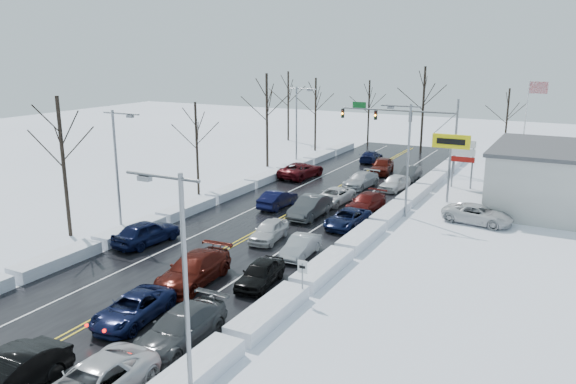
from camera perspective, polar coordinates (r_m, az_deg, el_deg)
The scene contains 42 objects.
ground at distance 40.67m, azimuth -3.89°, elevation -4.47°, with size 160.00×160.00×0.00m, color white.
road_surface at distance 42.29m, azimuth -2.46°, elevation -3.70°, with size 14.00×84.00×0.01m, color black.
snow_bank_left at distance 46.44m, azimuth -10.60°, elevation -2.29°, with size 1.55×72.00×0.76m, color white.
snow_bank_right at distance 39.20m, azimuth 7.22°, elevation -5.28°, with size 1.55×72.00×0.76m, color white.
traffic_signal_mast at distance 63.44m, azimuth 12.27°, elevation 7.11°, with size 13.28×0.39×8.00m.
tires_plus_sign at distance 50.31m, azimuth 16.22°, elevation 4.50°, with size 3.20×0.34×6.00m.
used_vehicles_sign at distance 56.41m, azimuth 17.38°, elevation 3.70°, with size 2.20×0.22×4.65m.
speed_limit_sign at distance 29.80m, azimuth 1.48°, elevation -8.26°, with size 0.55×0.09×2.35m.
flagpole at distance 63.30m, azimuth 23.12°, elevation 6.69°, with size 1.87×1.20×10.00m.
streetlight_se at distance 20.53m, azimuth -10.85°, elevation -8.16°, with size 3.20×0.25×9.00m.
streetlight_ne at distance 45.03m, azimuth 11.90°, elevation 4.08°, with size 3.20×0.25×9.00m.
streetlight_sw at distance 41.29m, azimuth -16.85°, elevation 2.86°, with size 3.20×0.25×9.00m.
streetlight_nw at distance 63.99m, azimuth 1.02°, elevation 7.34°, with size 3.20×0.25×9.00m.
tree_left_b at distance 42.01m, azimuth -22.06°, elevation 4.94°, with size 4.00×4.00×10.00m.
tree_left_c at distance 51.57m, azimuth -9.31°, elevation 6.17°, with size 3.40×3.40×8.50m.
tree_left_d at distance 63.40m, azimuth -2.17°, elevation 9.11°, with size 4.20×4.20×10.50m.
tree_left_e at distance 73.89m, azimuth 2.83°, elevation 9.30°, with size 3.80×3.80×9.50m.
tree_far_a at distance 82.41m, azimuth 0.02°, elevation 10.08°, with size 4.00×4.00×10.00m.
tree_far_b at distance 78.55m, azimuth 8.24°, elevation 9.21°, with size 3.60×3.60×9.00m.
tree_far_c at distance 74.19m, azimuth 13.64°, elevation 9.75°, with size 4.40×4.40×11.00m.
tree_far_d at distance 74.00m, azimuth 21.43°, elevation 7.80°, with size 3.40×3.40×8.50m.
queued_car_2 at distance 29.53m, azimuth -15.38°, elevation -12.51°, with size 2.25×4.87×1.35m, color black.
queued_car_3 at distance 33.16m, azimuth -9.50°, elevation -9.11°, with size 2.35×5.77×1.68m, color #440F09.
queued_car_4 at distance 39.68m, azimuth -1.94°, elevation -4.93°, with size 1.70×4.22×1.44m, color silver.
queued_car_5 at distance 45.05m, azimuth 2.25°, elevation -2.56°, with size 1.78×5.11×1.68m, color #3B3E40.
queued_car_6 at distance 49.09m, azimuth 4.64°, elevation -1.18°, with size 2.25×4.87×1.35m, color silver.
queued_car_7 at distance 55.17m, azimuth 7.38°, elevation 0.49°, with size 2.01×4.95×1.44m, color #A7A9AF.
queued_car_8 at distance 61.65m, azimuth 9.51°, elevation 1.87°, with size 2.01×5.00×1.70m, color #4A1009.
queued_car_11 at distance 27.08m, azimuth -10.73°, elevation -14.82°, with size 2.20×5.41×1.57m, color #3A3D3F.
queued_car_12 at distance 32.50m, azimuth -2.83°, elevation -9.42°, with size 1.70×4.24×1.44m, color black.
queued_car_13 at distance 36.75m, azimuth 1.29°, elevation -6.53°, with size 1.41×4.06×1.34m, color #A4A7AC.
queued_car_14 at distance 42.81m, azimuth 6.05°, elevation -3.55°, with size 2.22×4.82×1.34m, color black.
queued_car_15 at distance 47.29m, azimuth 7.90°, elevation -1.87°, with size 1.99×4.90×1.42m, color #490B09.
queued_car_16 at distance 54.53m, azimuth 10.74°, elevation 0.19°, with size 1.74×4.33×1.48m, color silver.
queued_car_17 at distance 59.43m, azimuth 12.29°, elevation 1.27°, with size 1.44×4.12×1.36m, color #393C3E.
oncoming_car_0 at distance 47.78m, azimuth -1.05°, elevation -1.56°, with size 1.56×4.48×1.48m, color black.
oncoming_car_1 at distance 58.85m, azimuth 1.35°, elevation 1.48°, with size 2.69×5.84×1.62m, color #48090E.
oncoming_car_2 at distance 67.75m, azimuth 8.41°, elevation 3.03°, with size 1.90×4.68×1.36m, color black.
oncoming_car_3 at distance 40.13m, azimuth -14.12°, elevation -5.15°, with size 2.02×5.01×1.71m, color black.
parked_car_0 at distance 45.82m, azimuth 18.65°, elevation -3.04°, with size 2.43×5.26×1.46m, color silver.
parked_car_1 at distance 49.07m, azimuth 23.07°, elevation -2.31°, with size 1.92×4.73×1.37m, color #3B3D40.
parked_car_2 at distance 57.28m, azimuth 21.84°, elevation 0.07°, with size 1.72×4.29×1.46m, color #ACB0B5.
Camera 1 is at (20.39, -32.67, 13.07)m, focal length 35.00 mm.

